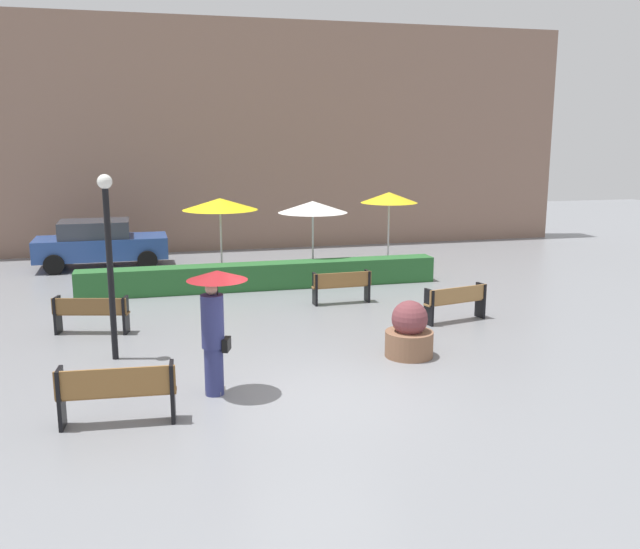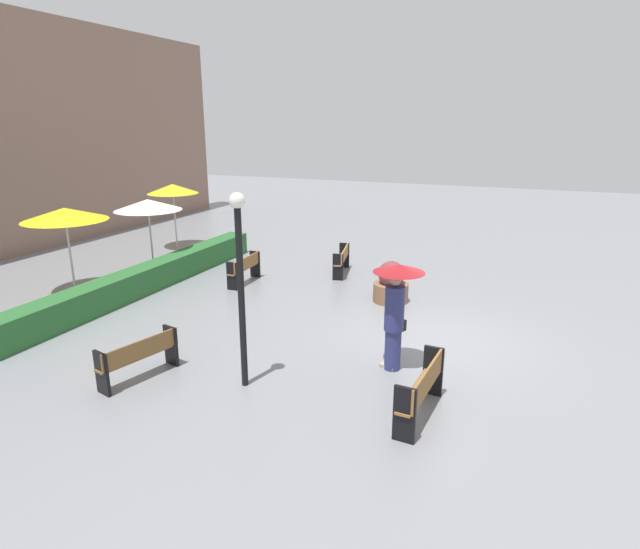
{
  "view_description": "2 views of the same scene",
  "coord_description": "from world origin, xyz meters",
  "px_view_note": "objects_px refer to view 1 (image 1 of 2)",
  "views": [
    {
      "loc": [
        -2.63,
        -10.5,
        4.28
      ],
      "look_at": [
        0.78,
        2.86,
        1.48
      ],
      "focal_mm": 38.36,
      "sensor_mm": 36.0,
      "label": 1
    },
    {
      "loc": [
        -10.95,
        -1.79,
        4.74
      ],
      "look_at": [
        1.13,
        3.23,
        0.89
      ],
      "focal_mm": 29.38,
      "sensor_mm": 36.0,
      "label": 2
    }
  ],
  "objects_px": {
    "bench_back_row": "(342,285)",
    "patio_umbrella_yellow": "(220,204)",
    "bench_far_left": "(91,312)",
    "bench_near_left": "(117,390)",
    "bench_far_right": "(456,300)",
    "patio_umbrella_yellow_far": "(389,198)",
    "parked_car": "(100,243)",
    "lamp_post": "(109,247)",
    "planter_pot": "(409,333)",
    "pedestrian_with_umbrella": "(215,314)",
    "patio_umbrella_white": "(313,207)"
  },
  "relations": [
    {
      "from": "planter_pot",
      "to": "bench_far_left",
      "type": "bearing_deg",
      "value": 152.66
    },
    {
      "from": "bench_far_left",
      "to": "lamp_post",
      "type": "relative_size",
      "value": 0.46
    },
    {
      "from": "bench_near_left",
      "to": "pedestrian_with_umbrella",
      "type": "relative_size",
      "value": 0.82
    },
    {
      "from": "bench_far_left",
      "to": "patio_umbrella_yellow_far",
      "type": "bearing_deg",
      "value": 33.8
    },
    {
      "from": "bench_back_row",
      "to": "patio_umbrella_yellow_far",
      "type": "height_order",
      "value": "patio_umbrella_yellow_far"
    },
    {
      "from": "bench_near_left",
      "to": "patio_umbrella_white",
      "type": "height_order",
      "value": "patio_umbrella_white"
    },
    {
      "from": "pedestrian_with_umbrella",
      "to": "lamp_post",
      "type": "relative_size",
      "value": 0.59
    },
    {
      "from": "bench_far_left",
      "to": "patio_umbrella_yellow_far",
      "type": "xyz_separation_m",
      "value": [
        9.12,
        6.1,
        1.79
      ]
    },
    {
      "from": "bench_near_left",
      "to": "parked_car",
      "type": "xyz_separation_m",
      "value": [
        -0.98,
        13.28,
        0.27
      ]
    },
    {
      "from": "bench_far_right",
      "to": "planter_pot",
      "type": "xyz_separation_m",
      "value": [
        -2.02,
        -2.15,
        -0.03
      ]
    },
    {
      "from": "patio_umbrella_white",
      "to": "bench_near_left",
      "type": "bearing_deg",
      "value": -118.58
    },
    {
      "from": "bench_near_left",
      "to": "lamp_post",
      "type": "height_order",
      "value": "lamp_post"
    },
    {
      "from": "planter_pot",
      "to": "parked_car",
      "type": "height_order",
      "value": "parked_car"
    },
    {
      "from": "patio_umbrella_yellow_far",
      "to": "bench_far_right",
      "type": "bearing_deg",
      "value": -97.14
    },
    {
      "from": "bench_back_row",
      "to": "patio_umbrella_yellow",
      "type": "height_order",
      "value": "patio_umbrella_yellow"
    },
    {
      "from": "patio_umbrella_white",
      "to": "parked_car",
      "type": "bearing_deg",
      "value": 153.3
    },
    {
      "from": "lamp_post",
      "to": "bench_back_row",
      "type": "bearing_deg",
      "value": 30.28
    },
    {
      "from": "pedestrian_with_umbrella",
      "to": "lamp_post",
      "type": "bearing_deg",
      "value": 126.18
    },
    {
      "from": "lamp_post",
      "to": "pedestrian_with_umbrella",
      "type": "bearing_deg",
      "value": -53.82
    },
    {
      "from": "patio_umbrella_yellow",
      "to": "patio_umbrella_yellow_far",
      "type": "height_order",
      "value": "patio_umbrella_yellow_far"
    },
    {
      "from": "lamp_post",
      "to": "patio_umbrella_yellow",
      "type": "height_order",
      "value": "lamp_post"
    },
    {
      "from": "bench_near_left",
      "to": "patio_umbrella_yellow_far",
      "type": "height_order",
      "value": "patio_umbrella_yellow_far"
    },
    {
      "from": "planter_pot",
      "to": "bench_far_right",
      "type": "bearing_deg",
      "value": 46.73
    },
    {
      "from": "planter_pot",
      "to": "patio_umbrella_yellow_far",
      "type": "distance_m",
      "value": 9.92
    },
    {
      "from": "bench_back_row",
      "to": "pedestrian_with_umbrella",
      "type": "bearing_deg",
      "value": -124.13
    },
    {
      "from": "bench_far_right",
      "to": "patio_umbrella_white",
      "type": "relative_size",
      "value": 0.7
    },
    {
      "from": "bench_far_left",
      "to": "patio_umbrella_white",
      "type": "xyz_separation_m",
      "value": [
        6.2,
        4.82,
        1.68
      ]
    },
    {
      "from": "bench_near_left",
      "to": "patio_umbrella_yellow_far",
      "type": "relative_size",
      "value": 0.72
    },
    {
      "from": "bench_far_right",
      "to": "bench_near_left",
      "type": "xyz_separation_m",
      "value": [
        -7.49,
        -4.16,
        0.04
      ]
    },
    {
      "from": "bench_far_left",
      "to": "bench_back_row",
      "type": "distance_m",
      "value": 6.25
    },
    {
      "from": "bench_far_left",
      "to": "bench_far_right",
      "type": "bearing_deg",
      "value": -7.31
    },
    {
      "from": "patio_umbrella_yellow",
      "to": "lamp_post",
      "type": "bearing_deg",
      "value": -111.58
    },
    {
      "from": "bench_back_row",
      "to": "lamp_post",
      "type": "height_order",
      "value": "lamp_post"
    },
    {
      "from": "planter_pot",
      "to": "patio_umbrella_yellow",
      "type": "distance_m",
      "value": 9.16
    },
    {
      "from": "bench_back_row",
      "to": "bench_near_left",
      "type": "relative_size",
      "value": 0.88
    },
    {
      "from": "bench_back_row",
      "to": "lamp_post",
      "type": "bearing_deg",
      "value": -149.72
    },
    {
      "from": "pedestrian_with_umbrella",
      "to": "lamp_post",
      "type": "distance_m",
      "value": 3.06
    },
    {
      "from": "bench_far_left",
      "to": "bench_near_left",
      "type": "bearing_deg",
      "value": -82.01
    },
    {
      "from": "patio_umbrella_yellow",
      "to": "patio_umbrella_yellow_far",
      "type": "relative_size",
      "value": 1.0
    },
    {
      "from": "pedestrian_with_umbrella",
      "to": "planter_pot",
      "type": "distance_m",
      "value": 4.15
    },
    {
      "from": "bench_near_left",
      "to": "lamp_post",
      "type": "xyz_separation_m",
      "value": [
        -0.17,
        3.27,
        1.68
      ]
    },
    {
      "from": "planter_pot",
      "to": "patio_umbrella_yellow",
      "type": "relative_size",
      "value": 0.46
    },
    {
      "from": "lamp_post",
      "to": "patio_umbrella_white",
      "type": "height_order",
      "value": "lamp_post"
    },
    {
      "from": "bench_near_left",
      "to": "pedestrian_with_umbrella",
      "type": "bearing_deg",
      "value": 29.56
    },
    {
      "from": "patio_umbrella_yellow",
      "to": "bench_far_right",
      "type": "bearing_deg",
      "value": -53.32
    },
    {
      "from": "bench_back_row",
      "to": "patio_umbrella_yellow",
      "type": "xyz_separation_m",
      "value": [
        -2.66,
        4.06,
        1.77
      ]
    },
    {
      "from": "patio_umbrella_yellow_far",
      "to": "parked_car",
      "type": "bearing_deg",
      "value": 168.19
    },
    {
      "from": "bench_near_left",
      "to": "patio_umbrella_yellow_far",
      "type": "xyz_separation_m",
      "value": [
        8.39,
        11.32,
        1.73
      ]
    },
    {
      "from": "bench_far_left",
      "to": "patio_umbrella_yellow",
      "type": "distance_m",
      "value": 6.61
    },
    {
      "from": "patio_umbrella_white",
      "to": "parked_car",
      "type": "height_order",
      "value": "patio_umbrella_white"
    }
  ]
}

